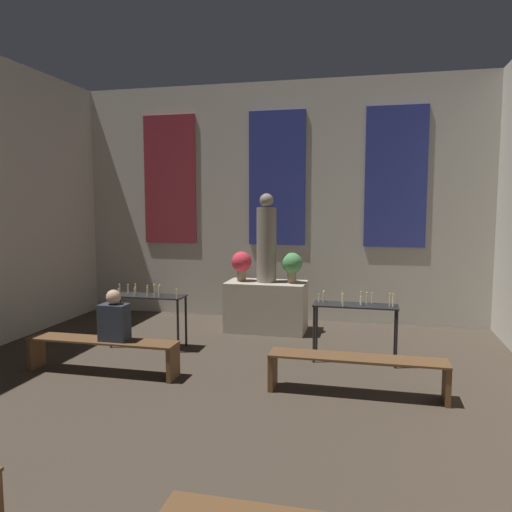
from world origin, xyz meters
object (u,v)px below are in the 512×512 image
Objects in this scene: altar at (266,306)px; flower_vase_left at (242,263)px; person_seated at (114,319)px; flower_vase_right at (292,264)px; candle_rack_right at (355,313)px; pew_back_left at (102,348)px; pew_back_right at (357,367)px; statue at (266,241)px; candle_rack_left at (148,303)px.

flower_vase_left is (-0.45, -0.00, 0.76)m from altar.
person_seated is at bearing -118.53° from altar.
altar is 2.64× the size of flower_vase_right.
candle_rack_right is 0.57× the size of pew_back_left.
person_seated is (-3.10, -0.00, 0.41)m from pew_back_right.
flower_vase_right is 0.78× the size of person_seated.
flower_vase_left is 0.45× the size of candle_rack_right.
flower_vase_left is (-0.45, -0.00, -0.39)m from statue.
flower_vase_left is at bearing 180.00° from flower_vase_right.
altar is 2.14m from candle_rack_left.
person_seated is at bearing -84.32° from candle_rack_left.
person_seated reaches higher than candle_rack_left.
person_seated is (-1.46, -2.68, -0.83)m from statue.
pew_back_left is at bearing -114.04° from flower_vase_left.
candle_rack_left reaches higher than candle_rack_right.
candle_rack_left is at bearing 87.11° from pew_back_left.
person_seated is (-1.01, -2.68, -0.44)m from flower_vase_left.
statue is 3.16m from person_seated.
flower_vase_right is 0.45× the size of candle_rack_right.
statue is 3.38m from pew_back_right.
flower_vase_right reaches higher than person_seated.
pew_back_left is 0.45m from person_seated.
statue is at bearing 61.47° from person_seated.
altar is 3.14m from pew_back_right.
statue is at bearing 0.00° from flower_vase_left.
altar is 1.18× the size of candle_rack_right.
altar is at bearing 58.45° from pew_back_left.
pew_back_left is at bearing -121.55° from altar.
altar is 2.14m from candle_rack_right.
candle_rack_right is at bearing 92.84° from pew_back_right.
flower_vase_left is at bearing 69.41° from person_seated.
pew_back_right is (3.29, 0.00, 0.00)m from pew_back_left.
altar is 3.14m from pew_back_left.
candle_rack_right is at bearing -34.88° from flower_vase_left.
person_seated is (-1.46, -2.68, 0.31)m from altar.
flower_vase_left is 1.88m from candle_rack_left.
altar is at bearing 0.00° from statue.
altar is at bearing 121.55° from pew_back_right.
candle_rack_left is 1.31m from pew_back_left.
candle_rack_left is at bearing -128.55° from flower_vase_left.
candle_rack_right is (1.58, -1.42, 0.26)m from altar.
statue reaches higher than candle_rack_left.
person_seated reaches higher than candle_rack_right.
altar is 0.90× the size of statue.
flower_vase_left reaches higher than candle_rack_left.
person_seated is at bearing -110.59° from flower_vase_left.
candle_rack_left reaches higher than pew_back_right.
pew_back_right is (1.64, -2.68, -0.10)m from altar.
flower_vase_left is 0.26× the size of pew_back_left.
flower_vase_left is 0.90m from flower_vase_right.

